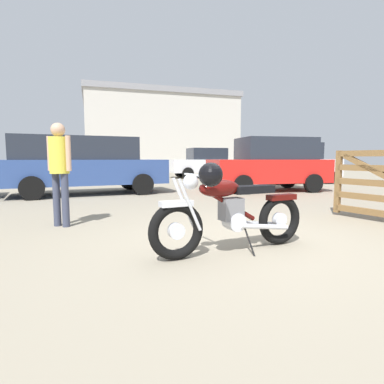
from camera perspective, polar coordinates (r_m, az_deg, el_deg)
The scene contains 8 objects.
ground_plane at distance 4.33m, azimuth 10.25°, elevation -8.77°, with size 80.00×80.00×0.00m, color gray.
vintage_motorcycle at distance 3.71m, azimuth 6.81°, elevation -3.43°, with size 2.07×0.76×1.07m.
bystander at distance 5.50m, azimuth -22.72°, elevation 4.74°, with size 0.38×0.31×1.66m.
white_estate_far at distance 11.06m, azimuth 13.88°, elevation 4.94°, with size 4.01×2.04×1.78m.
silver_sedan_mid at distance 18.17m, azimuth 2.63°, elevation 5.24°, with size 4.20×1.92×1.67m.
red_hatchback_near at distance 14.82m, azimuth 17.61°, elevation 5.08°, with size 3.91×1.86×1.78m.
dark_sedan_left at distance 10.25m, azimuth -18.97°, elevation 4.85°, with size 4.89×2.44×1.74m.
industrial_building at distance 34.79m, azimuth -6.66°, elevation 10.35°, with size 14.73×13.02×7.40m.
Camera 1 is at (-1.89, -3.73, 1.10)m, focal length 29.69 mm.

